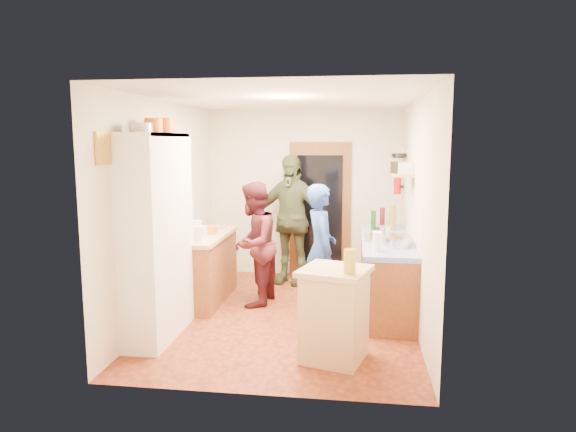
% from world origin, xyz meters
% --- Properties ---
extents(floor, '(3.00, 4.00, 0.02)m').
position_xyz_m(floor, '(0.00, 0.00, -0.01)').
color(floor, '#923A22').
rests_on(floor, ground).
extents(ceiling, '(3.00, 4.00, 0.02)m').
position_xyz_m(ceiling, '(0.00, 0.00, 2.61)').
color(ceiling, silver).
rests_on(ceiling, ground).
extents(wall_back, '(3.00, 0.02, 2.60)m').
position_xyz_m(wall_back, '(0.00, 2.01, 1.30)').
color(wall_back, silver).
rests_on(wall_back, ground).
extents(wall_front, '(3.00, 0.02, 2.60)m').
position_xyz_m(wall_front, '(0.00, -2.01, 1.30)').
color(wall_front, silver).
rests_on(wall_front, ground).
extents(wall_left, '(0.02, 4.00, 2.60)m').
position_xyz_m(wall_left, '(-1.51, 0.00, 1.30)').
color(wall_left, silver).
rests_on(wall_left, ground).
extents(wall_right, '(0.02, 4.00, 2.60)m').
position_xyz_m(wall_right, '(1.51, 0.00, 1.30)').
color(wall_right, silver).
rests_on(wall_right, ground).
extents(door_frame, '(0.95, 0.06, 2.10)m').
position_xyz_m(door_frame, '(0.25, 1.97, 1.05)').
color(door_frame, brown).
rests_on(door_frame, ground).
extents(door_glass, '(0.70, 0.02, 1.70)m').
position_xyz_m(door_glass, '(0.25, 1.94, 1.05)').
color(door_glass, black).
rests_on(door_glass, door_frame).
extents(hutch_body, '(0.40, 1.20, 2.20)m').
position_xyz_m(hutch_body, '(-1.30, -0.80, 1.10)').
color(hutch_body, white).
rests_on(hutch_body, ground).
extents(hutch_top_shelf, '(0.40, 1.14, 0.04)m').
position_xyz_m(hutch_top_shelf, '(-1.30, -0.80, 2.18)').
color(hutch_top_shelf, white).
rests_on(hutch_top_shelf, hutch_body).
extents(plate_stack, '(0.22, 0.22, 0.09)m').
position_xyz_m(plate_stack, '(-1.30, -1.11, 2.25)').
color(plate_stack, white).
rests_on(plate_stack, hutch_top_shelf).
extents(orange_pot_a, '(0.19, 0.19, 0.15)m').
position_xyz_m(orange_pot_a, '(-1.30, -0.79, 2.27)').
color(orange_pot_a, orange).
rests_on(orange_pot_a, hutch_top_shelf).
extents(orange_pot_b, '(0.19, 0.19, 0.17)m').
position_xyz_m(orange_pot_b, '(-1.30, -0.44, 2.28)').
color(orange_pot_b, orange).
rests_on(orange_pot_b, hutch_top_shelf).
extents(left_counter_base, '(0.60, 1.40, 0.85)m').
position_xyz_m(left_counter_base, '(-1.20, 0.45, 0.42)').
color(left_counter_base, brown).
rests_on(left_counter_base, ground).
extents(left_counter_top, '(0.64, 1.44, 0.05)m').
position_xyz_m(left_counter_top, '(-1.20, 0.45, 0.88)').
color(left_counter_top, tan).
rests_on(left_counter_top, left_counter_base).
extents(toaster, '(0.25, 0.18, 0.17)m').
position_xyz_m(toaster, '(-1.15, 0.07, 0.99)').
color(toaster, white).
rests_on(toaster, left_counter_top).
extents(kettle, '(0.18, 0.18, 0.20)m').
position_xyz_m(kettle, '(-1.25, 0.35, 1.00)').
color(kettle, white).
rests_on(kettle, left_counter_top).
extents(orange_bowl, '(0.25, 0.25, 0.10)m').
position_xyz_m(orange_bowl, '(-1.12, 0.52, 0.95)').
color(orange_bowl, orange).
rests_on(orange_bowl, left_counter_top).
extents(chopping_board, '(0.32, 0.25, 0.02)m').
position_xyz_m(chopping_board, '(-1.18, 0.98, 0.91)').
color(chopping_board, tan).
rests_on(chopping_board, left_counter_top).
extents(right_counter_base, '(0.60, 2.20, 0.84)m').
position_xyz_m(right_counter_base, '(1.20, 0.50, 0.42)').
color(right_counter_base, brown).
rests_on(right_counter_base, ground).
extents(right_counter_top, '(0.62, 2.22, 0.06)m').
position_xyz_m(right_counter_top, '(1.20, 0.50, 0.87)').
color(right_counter_top, '#0B2ABA').
rests_on(right_counter_top, right_counter_base).
extents(hob, '(0.55, 0.58, 0.04)m').
position_xyz_m(hob, '(1.20, 0.36, 0.92)').
color(hob, silver).
rests_on(hob, right_counter_top).
extents(pot_on_hob, '(0.19, 0.19, 0.12)m').
position_xyz_m(pot_on_hob, '(1.15, 0.44, 1.00)').
color(pot_on_hob, silver).
rests_on(pot_on_hob, hob).
extents(bottle_a, '(0.08, 0.08, 0.27)m').
position_xyz_m(bottle_a, '(1.05, 1.10, 1.04)').
color(bottle_a, '#143F14').
rests_on(bottle_a, right_counter_top).
extents(bottle_b, '(0.08, 0.08, 0.29)m').
position_xyz_m(bottle_b, '(1.18, 1.27, 1.04)').
color(bottle_b, '#591419').
rests_on(bottle_b, right_counter_top).
extents(bottle_c, '(0.10, 0.10, 0.34)m').
position_xyz_m(bottle_c, '(1.31, 1.12, 1.07)').
color(bottle_c, olive).
rests_on(bottle_c, right_counter_top).
extents(paper_towel, '(0.13, 0.13, 0.22)m').
position_xyz_m(paper_towel, '(1.05, -0.32, 1.01)').
color(paper_towel, white).
rests_on(paper_towel, right_counter_top).
extents(mixing_bowl, '(0.28, 0.28, 0.11)m').
position_xyz_m(mixing_bowl, '(1.30, -0.04, 0.95)').
color(mixing_bowl, silver).
rests_on(mixing_bowl, right_counter_top).
extents(island_base, '(0.68, 0.68, 0.86)m').
position_xyz_m(island_base, '(0.62, -1.19, 0.43)').
color(island_base, tan).
rests_on(island_base, ground).
extents(island_top, '(0.77, 0.77, 0.05)m').
position_xyz_m(island_top, '(0.62, -1.19, 0.89)').
color(island_top, tan).
rests_on(island_top, island_base).
extents(cutting_board, '(0.41, 0.37, 0.02)m').
position_xyz_m(cutting_board, '(0.59, -1.13, 0.90)').
color(cutting_board, white).
rests_on(cutting_board, island_top).
extents(oil_jar, '(0.14, 0.14, 0.22)m').
position_xyz_m(oil_jar, '(0.76, -1.35, 1.02)').
color(oil_jar, '#AD9E2D').
rests_on(oil_jar, island_top).
extents(pan_rail, '(0.02, 0.65, 0.02)m').
position_xyz_m(pan_rail, '(1.46, 1.52, 2.05)').
color(pan_rail, silver).
rests_on(pan_rail, wall_right).
extents(pan_hang_a, '(0.18, 0.18, 0.05)m').
position_xyz_m(pan_hang_a, '(1.40, 1.35, 1.92)').
color(pan_hang_a, black).
rests_on(pan_hang_a, pan_rail).
extents(pan_hang_b, '(0.16, 0.16, 0.05)m').
position_xyz_m(pan_hang_b, '(1.40, 1.55, 1.90)').
color(pan_hang_b, black).
rests_on(pan_hang_b, pan_rail).
extents(pan_hang_c, '(0.17, 0.17, 0.05)m').
position_xyz_m(pan_hang_c, '(1.40, 1.75, 1.91)').
color(pan_hang_c, black).
rests_on(pan_hang_c, pan_rail).
extents(wall_shelf, '(0.26, 0.42, 0.03)m').
position_xyz_m(wall_shelf, '(1.37, 0.45, 1.70)').
color(wall_shelf, tan).
rests_on(wall_shelf, wall_right).
extents(radio, '(0.29, 0.34, 0.15)m').
position_xyz_m(radio, '(1.37, 0.45, 1.79)').
color(radio, silver).
rests_on(radio, wall_shelf).
extents(ext_bracket, '(0.06, 0.10, 0.04)m').
position_xyz_m(ext_bracket, '(1.47, 1.70, 1.45)').
color(ext_bracket, black).
rests_on(ext_bracket, wall_right).
extents(fire_extinguisher, '(0.11, 0.11, 0.32)m').
position_xyz_m(fire_extinguisher, '(1.41, 1.70, 1.50)').
color(fire_extinguisher, red).
rests_on(fire_extinguisher, wall_right).
extents(picture_frame, '(0.03, 0.25, 0.30)m').
position_xyz_m(picture_frame, '(-1.48, -1.55, 2.05)').
color(picture_frame, gold).
rests_on(picture_frame, wall_left).
extents(person_hob, '(0.53, 0.67, 1.60)m').
position_xyz_m(person_hob, '(0.42, 0.19, 0.80)').
color(person_hob, '#234290').
rests_on(person_hob, ground).
extents(person_left, '(0.72, 0.86, 1.60)m').
position_xyz_m(person_left, '(-0.45, 0.42, 0.80)').
color(person_left, '#47171E').
rests_on(person_left, ground).
extents(person_back, '(1.21, 0.78, 1.92)m').
position_xyz_m(person_back, '(-0.14, 1.47, 0.96)').
color(person_back, '#394328').
rests_on(person_back, ground).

